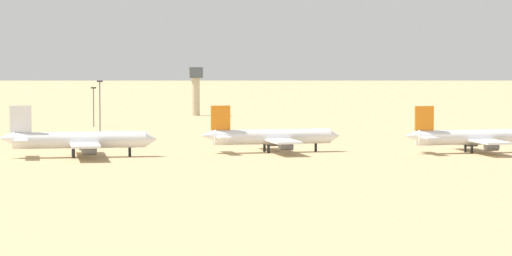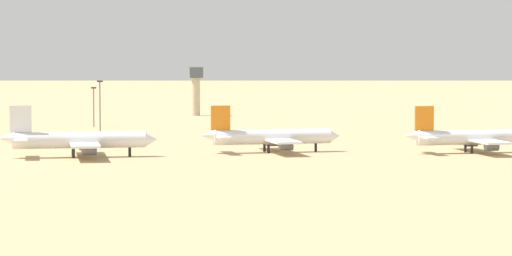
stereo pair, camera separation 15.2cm
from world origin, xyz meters
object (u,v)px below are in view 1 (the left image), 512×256
(parked_jet_orange_5, at_px, (473,137))
(control_tower, at_px, (196,86))
(light_pole_west, at_px, (100,104))
(light_pole_east, at_px, (94,103))
(parked_jet_orange_4, at_px, (270,137))
(parked_jet_white_3, at_px, (78,140))

(parked_jet_orange_5, bearing_deg, control_tower, 101.71)
(light_pole_west, distance_m, light_pole_east, 41.33)
(parked_jet_orange_5, xyz_separation_m, control_tower, (-52.33, 187.56, 7.27))
(parked_jet_orange_4, xyz_separation_m, light_pole_west, (-41.33, 72.90, 5.55))
(light_pole_west, bearing_deg, light_pole_east, 91.03)
(parked_jet_orange_4, height_order, control_tower, control_tower)
(parked_jet_orange_5, relative_size, light_pole_east, 2.78)
(parked_jet_orange_4, relative_size, control_tower, 1.99)
(parked_jet_white_3, height_order, light_pole_east, light_pole_east)
(parked_jet_orange_4, distance_m, light_pole_west, 83.98)
(light_pole_west, xyz_separation_m, light_pole_east, (-0.74, 41.29, -1.75))
(control_tower, bearing_deg, parked_jet_orange_5, -74.41)
(parked_jet_orange_4, bearing_deg, light_pole_west, 115.04)
(parked_jet_white_3, xyz_separation_m, parked_jet_orange_4, (49.47, 7.85, -0.23))
(parked_jet_orange_5, height_order, control_tower, control_tower)
(parked_jet_white_3, height_order, control_tower, control_tower)
(light_pole_east, bearing_deg, parked_jet_orange_4, -69.77)
(parked_jet_orange_4, xyz_separation_m, control_tower, (-1.16, 178.55, 7.26))
(parked_jet_white_3, xyz_separation_m, light_pole_west, (8.14, 80.74, 5.33))
(parked_jet_orange_4, bearing_deg, light_pole_east, 105.71)
(light_pole_east, bearing_deg, parked_jet_white_3, -93.47)
(parked_jet_white_3, bearing_deg, light_pole_west, 83.29)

